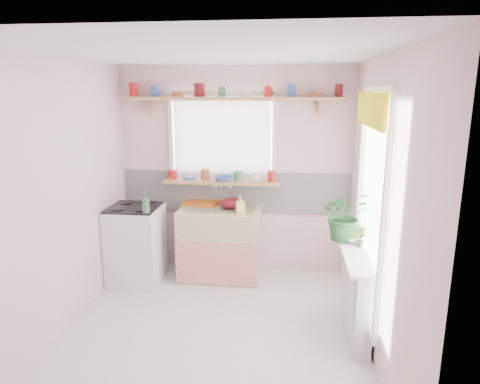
# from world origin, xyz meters

# --- Properties ---
(room) EXTENTS (3.20, 3.20, 3.20)m
(room) POSITION_xyz_m (0.66, 0.86, 1.37)
(room) COLOR white
(room) RESTS_ON ground
(sink_unit) EXTENTS (0.95, 0.65, 1.11)m
(sink_unit) POSITION_xyz_m (-0.15, 1.29, 0.43)
(sink_unit) COLOR white
(sink_unit) RESTS_ON ground
(cooker) EXTENTS (0.58, 0.58, 0.93)m
(cooker) POSITION_xyz_m (-1.10, 1.05, 0.46)
(cooker) COLOR white
(cooker) RESTS_ON ground
(radiator_ledge) EXTENTS (0.22, 0.95, 0.78)m
(radiator_ledge) POSITION_xyz_m (1.30, 0.20, 0.40)
(radiator_ledge) COLOR white
(radiator_ledge) RESTS_ON ground
(windowsill) EXTENTS (1.40, 0.22, 0.04)m
(windowsill) POSITION_xyz_m (-0.15, 1.48, 1.14)
(windowsill) COLOR tan
(windowsill) RESTS_ON room
(pine_shelf) EXTENTS (2.52, 0.24, 0.04)m
(pine_shelf) POSITION_xyz_m (0.00, 1.47, 2.12)
(pine_shelf) COLOR tan
(pine_shelf) RESTS_ON room
(shelf_crockery) EXTENTS (2.47, 0.11, 0.12)m
(shelf_crockery) POSITION_xyz_m (-0.02, 1.47, 2.19)
(shelf_crockery) COLOR red
(shelf_crockery) RESTS_ON pine_shelf
(sill_crockery) EXTENTS (1.35, 0.11, 0.12)m
(sill_crockery) POSITION_xyz_m (-0.17, 1.48, 1.22)
(sill_crockery) COLOR red
(sill_crockery) RESTS_ON windowsill
(dish_tray) EXTENTS (0.44, 0.36, 0.04)m
(dish_tray) POSITION_xyz_m (-0.40, 1.50, 0.87)
(dish_tray) COLOR #D25F12
(dish_tray) RESTS_ON sink_unit
(colander) EXTENTS (0.29, 0.29, 0.12)m
(colander) POSITION_xyz_m (-0.02, 1.35, 0.91)
(colander) COLOR #5C0F1B
(colander) RESTS_ON sink_unit
(jade_plant) EXTENTS (0.52, 0.46, 0.51)m
(jade_plant) POSITION_xyz_m (1.21, 0.60, 1.03)
(jade_plant) COLOR #255D2A
(jade_plant) RESTS_ON radiator_ledge
(fruit_bowl) EXTENTS (0.37, 0.37, 0.07)m
(fruit_bowl) POSITION_xyz_m (1.32, 0.57, 0.81)
(fruit_bowl) COLOR silver
(fruit_bowl) RESTS_ON radiator_ledge
(herb_pot) EXTENTS (0.12, 0.09, 0.21)m
(herb_pot) POSITION_xyz_m (1.33, 0.42, 0.88)
(herb_pot) COLOR #2E6829
(herb_pot) RESTS_ON radiator_ledge
(soap_bottle_sink) EXTENTS (0.12, 0.12, 0.20)m
(soap_bottle_sink) POSITION_xyz_m (0.12, 1.15, 0.95)
(soap_bottle_sink) COLOR #F7F86E
(soap_bottle_sink) RESTS_ON sink_unit
(sill_cup) EXTENTS (0.15, 0.15, 0.10)m
(sill_cup) POSITION_xyz_m (0.27, 1.42, 1.21)
(sill_cup) COLOR beige
(sill_cup) RESTS_ON windowsill
(sill_bowl) EXTENTS (0.20, 0.20, 0.06)m
(sill_bowl) POSITION_xyz_m (-0.11, 1.42, 1.19)
(sill_bowl) COLOR #365AB2
(sill_bowl) RESTS_ON windowsill
(shelf_vase) EXTENTS (0.16, 0.16, 0.14)m
(shelf_vase) POSITION_xyz_m (0.39, 1.53, 2.21)
(shelf_vase) COLOR #A35A32
(shelf_vase) RESTS_ON pine_shelf
(cooker_bottle) EXTENTS (0.09, 0.09, 0.23)m
(cooker_bottle) POSITION_xyz_m (-0.88, 0.83, 1.03)
(cooker_bottle) COLOR #3B764A
(cooker_bottle) RESTS_ON cooker
(fruit) EXTENTS (0.20, 0.14, 0.10)m
(fruit) POSITION_xyz_m (1.33, 0.57, 0.87)
(fruit) COLOR orange
(fruit) RESTS_ON fruit_bowl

